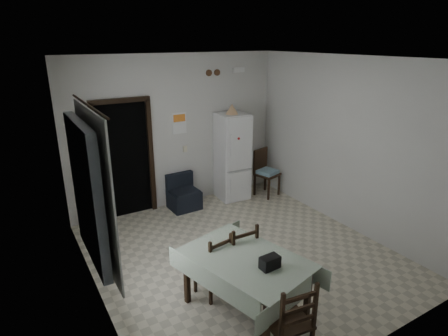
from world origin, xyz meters
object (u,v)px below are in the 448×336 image
dining_chair_far_right (238,254)px  dining_chair_near_head (287,320)px  dining_table (245,285)px  corner_chair (267,173)px  dining_chair_far_left (213,263)px  fridge (232,157)px  navy_seat (184,192)px

dining_chair_far_right → dining_chair_near_head: 1.31m
dining_table → dining_chair_near_head: 0.82m
corner_chair → dining_chair_far_left: corner_chair is taller
dining_chair_far_right → dining_chair_near_head: bearing=80.4°
fridge → dining_chair_near_head: size_ratio=1.77×
navy_seat → corner_chair: 1.80m
dining_chair_far_left → dining_chair_far_right: size_ratio=0.94×
navy_seat → dining_chair_far_left: (-0.77, -2.53, 0.11)m
dining_table → dining_chair_near_head: dining_chair_near_head is taller
dining_chair_near_head → dining_chair_far_right: bearing=-93.5°
dining_table → corner_chair: bearing=34.5°
fridge → dining_table: 3.51m
fridge → dining_chair_far_right: fridge is taller
navy_seat → corner_chair: corner_chair is taller
corner_chair → dining_chair_far_right: (-2.19, -2.26, -0.02)m
fridge → corner_chair: bearing=-18.3°
dining_table → dining_chair_far_left: (-0.16, 0.50, 0.07)m
dining_table → dining_chair_far_left: dining_chair_far_left is taller
dining_chair_far_right → fridge: bearing=-119.1°
fridge → dining_chair_far_left: fridge is taller
navy_seat → dining_chair_far_left: size_ratio=0.76×
fridge → dining_table: bearing=-114.6°
fridge → navy_seat: 1.22m
corner_chair → dining_chair_near_head: size_ratio=0.98×
fridge → dining_chair_far_left: bearing=-121.7°
fridge → dining_table: fridge is taller
navy_seat → dining_chair_near_head: bearing=-101.3°
navy_seat → dining_table: dining_table is taller
navy_seat → corner_chair: bearing=-10.9°
fridge → navy_seat: (-1.09, -0.00, -0.55)m
corner_chair → navy_seat: bearing=154.4°
fridge → dining_chair_far_left: size_ratio=2.00×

